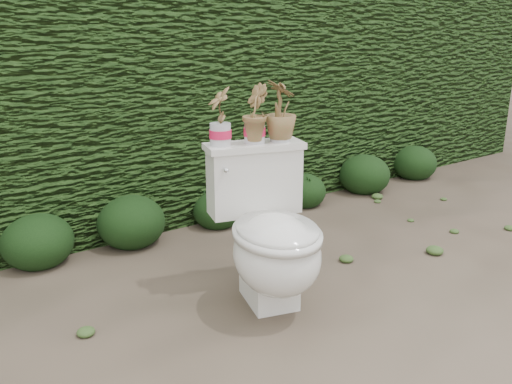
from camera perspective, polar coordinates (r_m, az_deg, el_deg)
ground at (r=2.92m, az=2.14°, el=-10.22°), size 60.00×60.00×0.00m
hedge at (r=4.02m, az=-12.00°, el=9.06°), size 8.00×1.00×1.60m
toilet at (r=2.65m, az=1.55°, el=-4.79°), size 0.63×0.78×0.78m
potted_plant_left at (r=2.66m, az=-3.80°, el=7.78°), size 0.13×0.16×0.27m
potted_plant_center at (r=2.71m, az=-0.16°, el=8.08°), size 0.19×0.20×0.28m
potted_plant_right at (r=2.76m, az=2.61°, el=8.37°), size 0.17×0.17×0.29m
liriope_clump_2 at (r=3.40m, az=-22.09°, el=-4.40°), size 0.42×0.42×0.33m
liriope_clump_3 at (r=3.53m, az=-13.04°, el=-2.67°), size 0.43×0.43×0.34m
liriope_clump_4 at (r=3.77m, az=-4.12°, el=-1.57°), size 0.33×0.33×0.27m
liriope_clump_5 at (r=4.20m, az=5.05°, el=0.47°), size 0.34×0.34×0.27m
liriope_clump_6 at (r=4.61m, az=11.36°, el=2.14°), size 0.43×0.43×0.34m
liriope_clump_7 at (r=5.15m, az=16.35°, el=3.24°), size 0.40×0.40×0.32m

